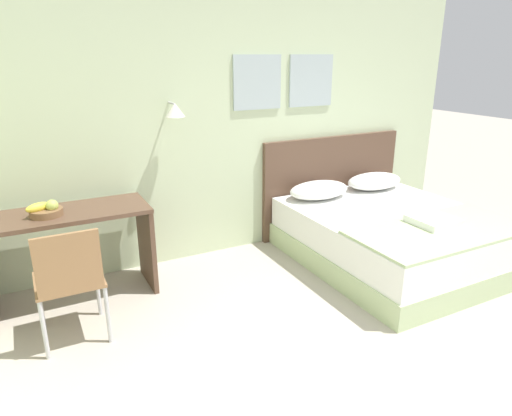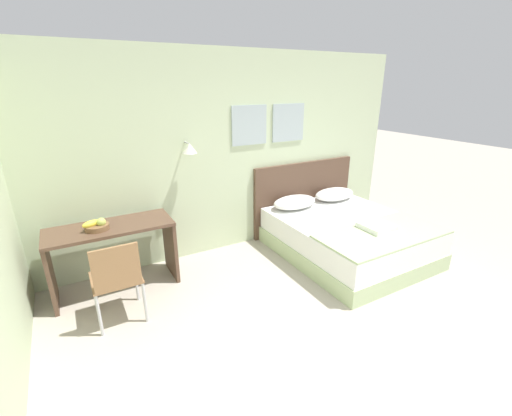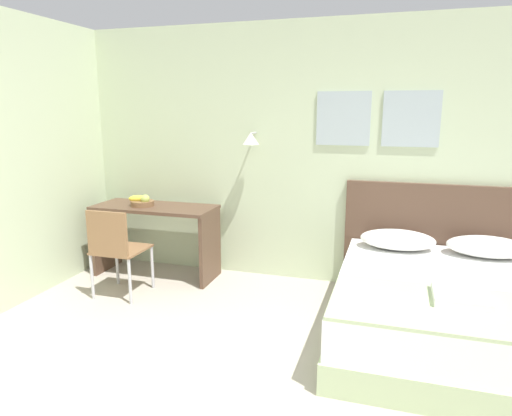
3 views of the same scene
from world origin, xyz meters
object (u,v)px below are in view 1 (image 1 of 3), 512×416
(throw_blanket, at_px, (442,230))
(fruit_bowl, at_px, (46,210))
(bed, at_px, (392,237))
(desk, at_px, (67,239))
(pillow_right, at_px, (374,181))
(folded_towel_near_foot, at_px, (433,220))
(pillow_left, at_px, (319,190))
(desk_chair, at_px, (69,277))
(headboard, at_px, (332,184))

(throw_blanket, relative_size, fruit_bowl, 5.85)
(bed, height_order, desk, desk)
(pillow_right, bearing_deg, desk, -179.19)
(folded_towel_near_foot, height_order, desk, desk)
(pillow_left, height_order, fruit_bowl, fruit_bowl)
(folded_towel_near_foot, height_order, desk_chair, desk_chair)
(pillow_right, bearing_deg, pillow_left, 180.00)
(headboard, xyz_separation_m, desk, (-2.88, -0.33, -0.00))
(pillow_left, relative_size, fruit_bowl, 2.46)
(throw_blanket, xyz_separation_m, desk_chair, (-2.94, 0.58, -0.00))
(throw_blanket, bearing_deg, desk_chair, 168.80)
(throw_blanket, bearing_deg, bed, 90.00)
(bed, xyz_separation_m, desk_chair, (-2.94, 0.02, 0.27))
(pillow_right, distance_m, folded_towel_near_foot, 1.20)
(throw_blanket, distance_m, desk_chair, 3.00)
(bed, relative_size, throw_blanket, 1.21)
(pillow_left, relative_size, throw_blanket, 0.42)
(bed, height_order, pillow_left, pillow_left)
(folded_towel_near_foot, distance_m, desk_chair, 3.01)
(bed, xyz_separation_m, desk, (-2.88, 0.68, 0.29))
(pillow_left, bearing_deg, pillow_right, 0.00)
(bed, relative_size, desk, 1.49)
(pillow_left, height_order, desk_chair, desk_chair)
(pillow_left, distance_m, desk_chair, 2.66)
(bed, relative_size, pillow_left, 2.88)
(desk, bearing_deg, throw_blanket, -23.35)
(pillow_right, height_order, folded_towel_near_foot, pillow_right)
(fruit_bowl, bearing_deg, throw_blanket, -21.83)
(bed, height_order, folded_towel_near_foot, folded_towel_near_foot)
(bed, distance_m, folded_towel_near_foot, 0.53)
(pillow_left, bearing_deg, desk_chair, -164.58)
(desk, bearing_deg, desk_chair, -95.29)
(folded_towel_near_foot, xyz_separation_m, desk, (-2.92, 1.11, -0.02))
(desk, bearing_deg, fruit_bowl, -162.41)
(pillow_left, distance_m, fruit_bowl, 2.64)
(throw_blanket, xyz_separation_m, desk, (-2.88, 1.24, 0.02))
(desk, relative_size, desk_chair, 1.49)
(bed, xyz_separation_m, pillow_left, (-0.38, 0.72, 0.35))
(desk, bearing_deg, pillow_left, 1.05)
(pillow_left, distance_m, desk, 2.50)
(desk_chair, distance_m, fruit_bowl, 0.69)
(bed, relative_size, headboard, 1.10)
(pillow_left, distance_m, throw_blanket, 1.35)
(pillow_left, height_order, folded_towel_near_foot, pillow_left)
(desk, xyz_separation_m, desk_chair, (-0.06, -0.66, -0.03))
(folded_towel_near_foot, bearing_deg, bed, 94.69)
(pillow_left, xyz_separation_m, fruit_bowl, (-2.63, -0.09, 0.22))
(folded_towel_near_foot, bearing_deg, desk_chair, 171.48)
(bed, relative_size, desk_chair, 2.23)
(throw_blanket, xyz_separation_m, folded_towel_near_foot, (0.04, 0.14, 0.04))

